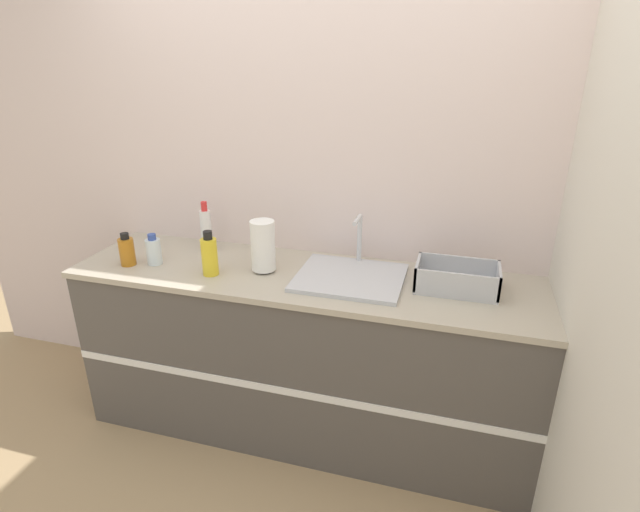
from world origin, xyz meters
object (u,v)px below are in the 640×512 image
(sink, at_px, (350,276))
(bottle_yellow, at_px, (209,256))
(paper_towel_roll, at_px, (263,246))
(bottle_white_spray, at_px, (206,229))
(dish_rack, at_px, (456,281))
(bottle_amber, at_px, (127,251))
(bottle_clear, at_px, (154,251))

(sink, distance_m, bottle_yellow, 0.69)
(paper_towel_roll, relative_size, bottle_white_spray, 0.94)
(paper_towel_roll, distance_m, bottle_yellow, 0.26)
(sink, distance_m, paper_towel_roll, 0.45)
(bottle_white_spray, bearing_deg, dish_rack, -5.36)
(sink, height_order, bottle_yellow, sink)
(bottle_white_spray, bearing_deg, bottle_amber, -135.20)
(bottle_white_spray, bearing_deg, sink, -9.84)
(dish_rack, bearing_deg, paper_towel_roll, -176.99)
(paper_towel_roll, height_order, dish_rack, paper_towel_roll)
(sink, height_order, dish_rack, sink)
(bottle_amber, distance_m, bottle_clear, 0.13)
(dish_rack, relative_size, bottle_yellow, 1.66)
(paper_towel_roll, distance_m, dish_rack, 0.93)
(bottle_white_spray, xyz_separation_m, bottle_yellow, (0.17, -0.28, -0.02))
(bottle_white_spray, height_order, bottle_amber, bottle_white_spray)
(paper_towel_roll, relative_size, bottle_clear, 1.62)
(bottle_white_spray, distance_m, bottle_amber, 0.42)
(paper_towel_roll, height_order, bottle_white_spray, bottle_white_spray)
(bottle_white_spray, height_order, bottle_clear, bottle_white_spray)
(paper_towel_roll, height_order, bottle_yellow, paper_towel_roll)
(sink, bearing_deg, bottle_amber, -172.56)
(bottle_white_spray, bearing_deg, bottle_clear, -125.25)
(sink, relative_size, bottle_yellow, 2.27)
(dish_rack, relative_size, bottle_amber, 2.17)
(sink, bearing_deg, bottle_yellow, -168.37)
(dish_rack, relative_size, bottle_clear, 2.30)
(paper_towel_roll, distance_m, bottle_clear, 0.58)
(bottle_amber, xyz_separation_m, bottle_clear, (0.12, 0.05, -0.00))
(sink, bearing_deg, bottle_white_spray, 170.16)
(sink, relative_size, paper_towel_roll, 1.95)
(sink, xyz_separation_m, dish_rack, (0.49, 0.02, 0.03))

